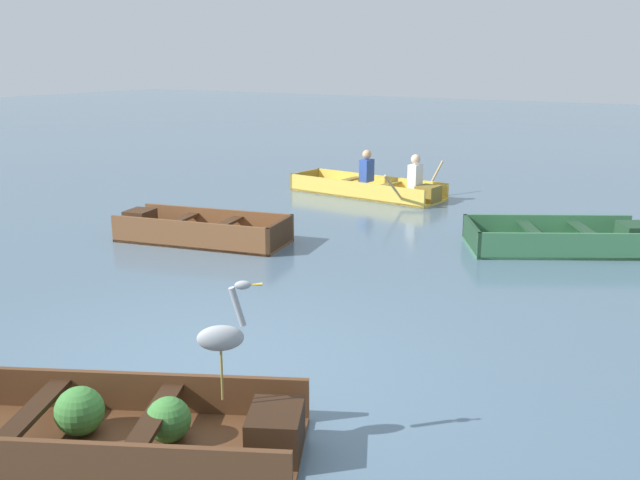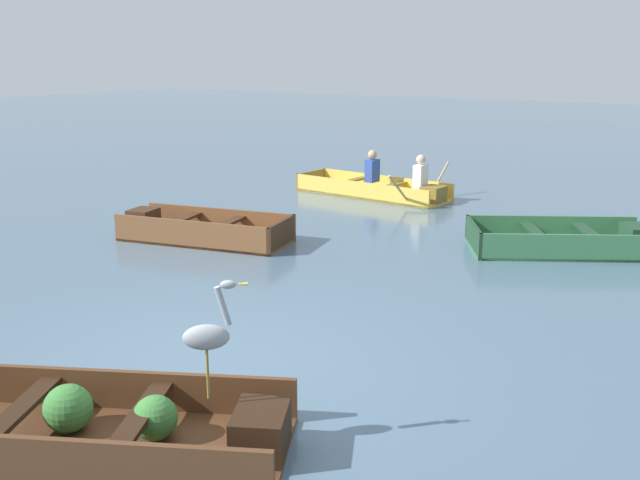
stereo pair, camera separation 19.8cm
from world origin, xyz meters
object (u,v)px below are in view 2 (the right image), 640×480
at_px(skiff_wooden_brown_near_moored, 198,230).
at_px(skiff_green_far_moored, 570,241).
at_px(rowboat_yellow_with_crew, 381,187).
at_px(dinghy_dark_varnish_foreground, 101,427).
at_px(heron_on_dinghy, 208,334).

xyz_separation_m(skiff_wooden_brown_near_moored, skiff_green_far_moored, (4.82, 2.46, -0.02)).
xyz_separation_m(skiff_green_far_moored, rowboat_yellow_with_crew, (-4.17, 2.07, 0.05)).
relative_size(skiff_green_far_moored, rowboat_yellow_with_crew, 0.87).
bearing_deg(skiff_green_far_moored, dinghy_dark_varnish_foreground, -101.04).
bearing_deg(skiff_wooden_brown_near_moored, heron_on_dinghy, -46.37).
xyz_separation_m(skiff_green_far_moored, heron_on_dinghy, (-0.72, -6.76, 0.73)).
bearing_deg(heron_on_dinghy, skiff_green_far_moored, 83.92).
bearing_deg(rowboat_yellow_with_crew, dinghy_dark_varnish_foreground, -73.27).
bearing_deg(heron_on_dinghy, rowboat_yellow_with_crew, 111.37).
bearing_deg(dinghy_dark_varnish_foreground, heron_on_dinghy, 31.07).
height_order(skiff_wooden_brown_near_moored, skiff_green_far_moored, skiff_wooden_brown_near_moored).
bearing_deg(rowboat_yellow_with_crew, heron_on_dinghy, -68.63).
bearing_deg(dinghy_dark_varnish_foreground, skiff_green_far_moored, 78.96).
relative_size(skiff_green_far_moored, heron_on_dinghy, 3.28).
bearing_deg(dinghy_dark_varnish_foreground, skiff_wooden_brown_near_moored, 126.00).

